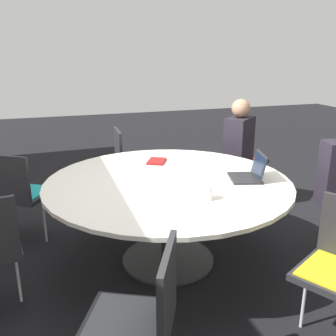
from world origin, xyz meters
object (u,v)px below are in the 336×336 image
(chair_3, at_px, (19,189))
(chair_5, at_px, (141,315))
(coffee_cup, at_px, (207,193))
(chair_2, at_px, (130,159))
(person_1, at_px, (240,145))
(laptop, at_px, (250,173))
(chair_1, at_px, (241,156))
(spiral_notebook, at_px, (157,161))

(chair_3, relative_size, chair_5, 1.00)
(chair_5, height_order, coffee_cup, chair_5)
(chair_2, relative_size, person_1, 0.71)
(chair_3, distance_m, laptop, 2.03)
(chair_3, xyz_separation_m, laptop, (-0.89, -1.80, 0.25))
(laptop, bearing_deg, chair_5, -31.77)
(chair_1, relative_size, chair_2, 1.00)
(chair_1, distance_m, chair_2, 1.30)
(coffee_cup, bearing_deg, chair_3, 47.65)
(chair_3, xyz_separation_m, coffee_cup, (-1.18, -1.30, 0.24))
(chair_1, distance_m, spiral_notebook, 1.35)
(person_1, bearing_deg, spiral_notebook, -19.65)
(chair_1, relative_size, chair_3, 1.00)
(chair_5, bearing_deg, spiral_notebook, 7.50)
(chair_2, relative_size, spiral_notebook, 3.41)
(chair_2, xyz_separation_m, person_1, (-0.49, -1.14, 0.19))
(chair_5, xyz_separation_m, laptop, (1.07, -1.18, 0.25))
(chair_2, height_order, chair_5, same)
(chair_1, xyz_separation_m, coffee_cup, (-1.56, 1.13, 0.24))
(chair_2, bearing_deg, laptop, 25.00)
(chair_1, bearing_deg, coffee_cup, 15.47)
(chair_1, bearing_deg, person_1, 19.09)
(spiral_notebook, distance_m, coffee_cup, 0.99)
(chair_3, height_order, person_1, person_1)
(chair_5, relative_size, coffee_cup, 9.27)
(person_1, bearing_deg, laptop, 26.65)
(person_1, relative_size, spiral_notebook, 4.78)
(chair_5, xyz_separation_m, person_1, (2.13, -1.67, 0.19))
(chair_3, relative_size, coffee_cup, 9.27)
(laptop, bearing_deg, chair_1, 169.91)
(chair_1, bearing_deg, chair_2, -50.81)
(chair_2, distance_m, coffee_cup, 1.86)
(person_1, distance_m, spiral_notebook, 1.13)
(chair_2, height_order, laptop, laptop)
(laptop, distance_m, coffee_cup, 0.59)
(chair_1, xyz_separation_m, spiral_notebook, (-0.58, 1.20, 0.21))
(laptop, bearing_deg, chair_2, -141.31)
(chair_2, distance_m, spiral_notebook, 0.88)
(chair_1, height_order, coffee_cup, chair_1)
(chair_3, relative_size, laptop, 2.54)
(spiral_notebook, relative_size, coffee_cup, 2.72)
(chair_2, bearing_deg, person_1, 68.99)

